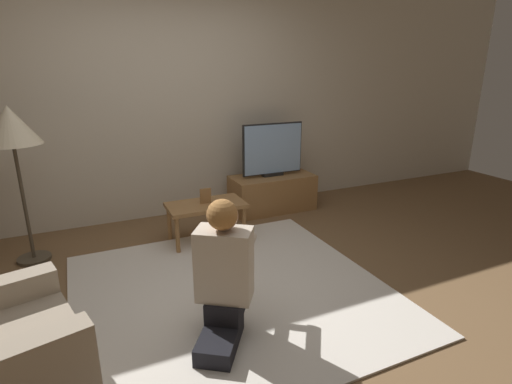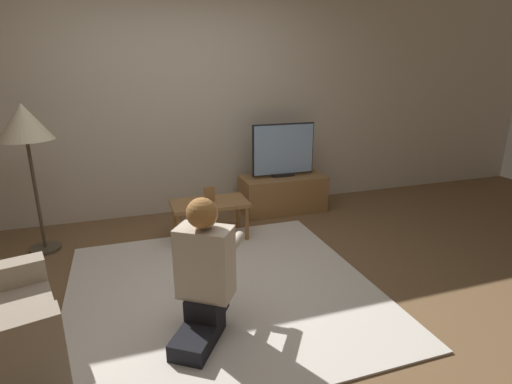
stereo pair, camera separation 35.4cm
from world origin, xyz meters
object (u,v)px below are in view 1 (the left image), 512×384
(person_kneeling, at_px, (224,271))
(floor_lamp, at_px, (11,131))
(tv, at_px, (273,150))
(coffee_table, at_px, (206,208))

(person_kneeling, bearing_deg, floor_lamp, -20.71)
(tv, distance_m, coffee_table, 1.21)
(coffee_table, distance_m, person_kneeling, 1.49)
(coffee_table, height_order, person_kneeling, person_kneeling)
(coffee_table, xyz_separation_m, floor_lamp, (-1.54, 0.25, 0.82))
(tv, bearing_deg, coffee_table, -151.31)
(tv, relative_size, person_kneeling, 0.82)
(tv, relative_size, coffee_table, 1.01)
(coffee_table, bearing_deg, tv, 28.69)
(tv, xyz_separation_m, person_kneeling, (-1.34, -1.99, -0.28))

